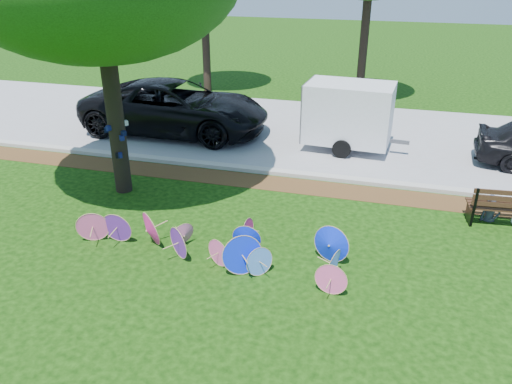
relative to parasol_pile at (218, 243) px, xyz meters
The scene contains 9 objects.
ground 0.57m from the parasol_pile, 101.01° to the right, with size 90.00×90.00×0.00m, color black.
mulch_strip 4.08m from the parasol_pile, 91.20° to the left, with size 90.00×1.00×0.01m, color #472D16.
curb 4.77m from the parasol_pile, 91.02° to the left, with size 90.00×0.30×0.12m, color #B7B5AD.
street 8.92m from the parasol_pile, 90.55° to the left, with size 90.00×8.00×0.01m, color gray.
parasol_pile is the anchor object (origin of this frame).
black_van 8.71m from the parasol_pile, 119.18° to the left, with size 3.08×6.68×1.86m, color black.
cargo_trailer 7.74m from the parasol_pile, 75.36° to the left, with size 2.72×1.73×2.51m, color silver.
park_bench 7.02m from the parasol_pile, 27.78° to the left, with size 1.90×0.72×0.99m, color black, non-canonical shape.
person_left 6.75m from the parasol_pile, 29.54° to the left, with size 0.48×0.31×1.31m, color #3E4154.
Camera 1 is at (3.26, -8.12, 5.90)m, focal length 35.00 mm.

